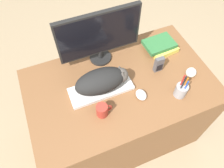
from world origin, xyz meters
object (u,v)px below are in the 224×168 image
object	(u,v)px
cat	(103,80)
pen_cup	(181,90)
monitor	(99,35)
book_stack	(160,46)
phone	(159,64)
keyboard	(101,89)
baseball	(191,72)
computer_mouse	(141,95)
coffee_mug	(103,110)

from	to	relation	value
cat	pen_cup	size ratio (longest dim) A/B	1.67
monitor	pen_cup	xyz separation A→B (m)	(0.36, -0.48, -0.17)
pen_cup	book_stack	world-z (taller)	pen_cup
cat	book_stack	distance (m)	0.55
phone	book_stack	distance (m)	0.21
keyboard	pen_cup	size ratio (longest dim) A/B	1.98
keyboard	baseball	size ratio (longest dim) A/B	6.06
cat	phone	distance (m)	0.41
cat	phone	xyz separation A→B (m)	(0.41, 0.01, -0.04)
keyboard	cat	distance (m)	0.09
pen_cup	baseball	xyz separation A→B (m)	(0.15, 0.10, -0.02)
monitor	book_stack	distance (m)	0.49
pen_cup	phone	bearing A→B (deg)	98.03
cat	monitor	distance (m)	0.29
pen_cup	baseball	world-z (taller)	pen_cup
baseball	book_stack	size ratio (longest dim) A/B	0.29
baseball	monitor	bearing A→B (deg)	143.58
monitor	computer_mouse	xyz separation A→B (m)	(0.13, -0.40, -0.20)
book_stack	pen_cup	bearing A→B (deg)	-101.50
keyboard	phone	world-z (taller)	phone
baseball	phone	size ratio (longest dim) A/B	0.57
keyboard	phone	size ratio (longest dim) A/B	3.43
keyboard	pen_cup	xyz separation A→B (m)	(0.45, -0.22, 0.04)
phone	pen_cup	bearing A→B (deg)	-81.97
coffee_mug	phone	distance (m)	0.50
cat	computer_mouse	world-z (taller)	cat
baseball	book_stack	bearing A→B (deg)	103.02
monitor	baseball	xyz separation A→B (m)	(0.51, -0.38, -0.19)
cat	phone	world-z (taller)	cat
monitor	phone	bearing A→B (deg)	-37.32
pen_cup	book_stack	distance (m)	0.41
baseball	cat	bearing A→B (deg)	168.52
computer_mouse	book_stack	distance (m)	0.45
computer_mouse	coffee_mug	distance (m)	0.27
coffee_mug	phone	xyz separation A→B (m)	(0.47, 0.17, 0.02)
monitor	pen_cup	bearing A→B (deg)	-53.09
computer_mouse	pen_cup	distance (m)	0.25
computer_mouse	baseball	xyz separation A→B (m)	(0.38, 0.02, 0.02)
pen_cup	computer_mouse	bearing A→B (deg)	161.01
cat	coffee_mug	size ratio (longest dim) A/B	3.47
pen_cup	cat	bearing A→B (deg)	153.06
monitor	computer_mouse	size ratio (longest dim) A/B	6.67
keyboard	coffee_mug	xyz separation A→B (m)	(-0.05, -0.17, 0.03)
phone	cat	bearing A→B (deg)	-179.06
pen_cup	phone	world-z (taller)	pen_cup
pen_cup	baseball	distance (m)	0.18
cat	baseball	world-z (taller)	cat
monitor	pen_cup	size ratio (longest dim) A/B	2.68
cat	book_stack	bearing A→B (deg)	18.69
cat	book_stack	size ratio (longest dim) A/B	1.47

